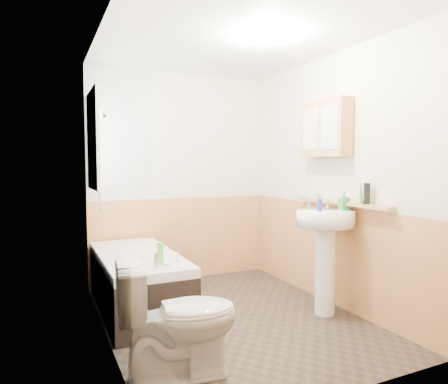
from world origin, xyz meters
The scene contains 26 objects.
floor centered at (0.00, 0.00, 0.00)m, with size 2.80×2.80×0.00m, color #2B231E.
ceiling centered at (0.00, 0.00, 2.50)m, with size 2.80×2.80×0.00m, color white.
wall_back centered at (0.00, 1.41, 1.25)m, with size 2.20×0.02×2.50m, color beige.
wall_front centered at (0.00, -1.41, 1.25)m, with size 2.20×0.02×2.50m, color beige.
wall_left centered at (-1.11, 0.00, 1.25)m, with size 0.02×2.80×2.50m, color beige.
wall_right centered at (1.11, 0.00, 1.25)m, with size 0.02×2.80×2.50m, color beige.
wainscot_right centered at (1.09, 0.00, 0.50)m, with size 0.01×2.80×1.00m, color tan.
wainscot_front centered at (0.00, -1.39, 0.50)m, with size 2.20×0.01×1.00m, color tan.
wainscot_back centered at (0.00, 1.39, 0.50)m, with size 2.20×0.01×1.00m, color tan.
tile_cladding_left centered at (-1.09, 0.00, 1.25)m, with size 0.01×2.80×2.50m, color white.
tile_return_back centered at (-0.73, 1.39, 1.75)m, with size 0.75×0.01×1.50m, color white.
window centered at (-1.06, 0.95, 1.65)m, with size 0.03×0.79×0.99m.
bathtub centered at (-0.73, 0.57, 0.29)m, with size 0.70×1.57×0.69m.
shower_riser centered at (-1.04, 0.74, 1.60)m, with size 0.10×0.08×1.15m.
toilet centered at (-0.76, -0.77, 0.39)m, with size 0.45×0.80×0.78m, color white.
sink centered at (0.84, -0.29, 0.70)m, with size 0.58×0.46×1.11m.
pine_shelf centered at (1.04, -0.25, 1.04)m, with size 0.10×1.25×0.03m, color tan.
medicine_cabinet centered at (1.01, -0.05, 1.76)m, with size 0.16×0.61×0.55m.
foam_can centered at (1.04, -0.59, 1.15)m, with size 0.06×0.06×0.19m, color black.
green_bottle centered at (1.04, -0.52, 1.18)m, with size 0.05×0.05×0.24m, color #59C647.
black_jar centered at (1.04, 0.14, 1.08)m, with size 0.07×0.07×0.05m, color silver.
soap_bottle centered at (0.99, -0.36, 1.02)m, with size 0.08×0.17×0.08m, color #388447.
clear_bottle centered at (0.71, -0.36, 1.04)m, with size 0.04×0.04×0.11m, color #19339E.
blue_gel centered at (-0.65, 0.04, 0.65)m, with size 0.05×0.03×0.19m, color #59C647.
cream_jar centered at (-0.89, -0.09, 0.58)m, with size 0.09×0.09×0.05m, color black.
orange_bottle centered at (-0.49, 0.07, 0.59)m, with size 0.03×0.03×0.08m, color silver.
Camera 1 is at (-1.57, -3.23, 1.40)m, focal length 32.00 mm.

